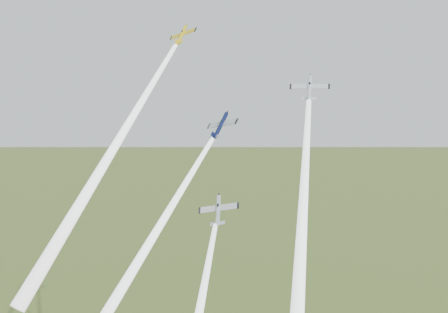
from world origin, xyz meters
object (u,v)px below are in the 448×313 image
plane_silver_low (218,210)px  plane_navy (221,125)px  plane_yellow (182,35)px  plane_silver_right (310,88)px

plane_silver_low → plane_navy: bearing=100.2°
plane_yellow → plane_navy: bearing=-10.2°
plane_navy → plane_silver_low: size_ratio=1.01×
plane_yellow → plane_silver_right: bearing=-3.2°
plane_navy → plane_silver_low: (3.55, -7.86, -16.15)m
plane_silver_low → plane_yellow: bearing=128.5°
plane_navy → plane_silver_right: bearing=9.7°
plane_silver_right → plane_silver_low: (-16.41, -5.64, -23.90)m
plane_navy → plane_silver_right: (19.96, -2.23, 7.75)m
plane_yellow → plane_silver_low: plane_yellow is taller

